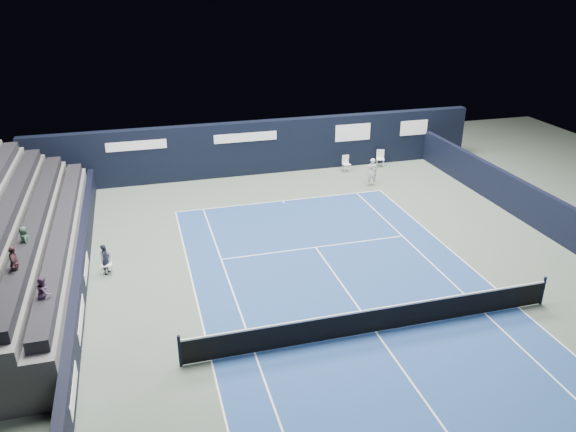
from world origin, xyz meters
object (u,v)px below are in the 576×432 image
Objects in this scene: folding_chair_back_b at (380,157)px; line_judge_chair at (106,262)px; folding_chair_back_a at (346,161)px; tennis_net at (377,319)px; tennis_player at (372,172)px.

folding_chair_back_b is 18.26m from line_judge_chair.
line_judge_chair is at bearing -149.06° from folding_chair_back_a.
tennis_player is (5.36, 12.85, 0.27)m from tennis_net.
line_judge_chair is at bearing 142.97° from tennis_net.
folding_chair_back_a is at bearing 72.63° from tennis_net.
line_judge_chair is 0.58× the size of tennis_player.
tennis_player reaches higher than folding_chair_back_b.
folding_chair_back_a is 2.34m from folding_chair_back_b.
folding_chair_back_b is 1.14× the size of line_judge_chair.
tennis_net reaches higher than line_judge_chair.
folding_chair_back_a is at bearing 38.14° from line_judge_chair.
folding_chair_back_a is 1.06× the size of line_judge_chair.
tennis_net is (-4.84, -15.46, -0.13)m from folding_chair_back_a.
tennis_player is at bearing -103.19° from folding_chair_back_b.
folding_chair_back_b is 0.08× the size of tennis_net.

